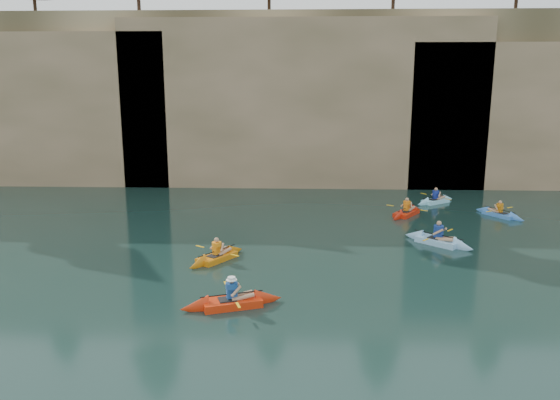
{
  "coord_description": "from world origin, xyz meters",
  "views": [
    {
      "loc": [
        1.98,
        -14.39,
        7.2
      ],
      "look_at": [
        1.21,
        4.44,
        3.0
      ],
      "focal_mm": 35.0,
      "sensor_mm": 36.0,
      "label": 1
    }
  ],
  "objects_px": {
    "kayaker_red_far": "(406,212)",
    "kayaker_orange": "(217,257)",
    "kayaker_ltblue_near": "(438,241)",
    "main_kayaker": "(232,302)"
  },
  "relations": [
    {
      "from": "main_kayaker",
      "to": "kayaker_orange",
      "type": "bearing_deg",
      "value": 85.29
    },
    {
      "from": "kayaker_ltblue_near",
      "to": "kayaker_red_far",
      "type": "bearing_deg",
      "value": 136.72
    },
    {
      "from": "kayaker_orange",
      "to": "kayaker_ltblue_near",
      "type": "height_order",
      "value": "kayaker_ltblue_near"
    },
    {
      "from": "kayaker_ltblue_near",
      "to": "main_kayaker",
      "type": "bearing_deg",
      "value": -97.08
    },
    {
      "from": "kayaker_red_far",
      "to": "kayaker_orange",
      "type": "bearing_deg",
      "value": 165.4
    },
    {
      "from": "kayaker_orange",
      "to": "kayaker_ltblue_near",
      "type": "distance_m",
      "value": 9.84
    },
    {
      "from": "kayaker_orange",
      "to": "kayaker_red_far",
      "type": "relative_size",
      "value": 0.96
    },
    {
      "from": "main_kayaker",
      "to": "kayaker_orange",
      "type": "xyz_separation_m",
      "value": [
        -1.19,
        4.57,
        -0.02
      ]
    },
    {
      "from": "main_kayaker",
      "to": "kayaker_ltblue_near",
      "type": "xyz_separation_m",
      "value": [
        8.3,
        7.16,
        -0.0
      ]
    },
    {
      "from": "main_kayaker",
      "to": "kayaker_ltblue_near",
      "type": "relative_size",
      "value": 1.13
    }
  ]
}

